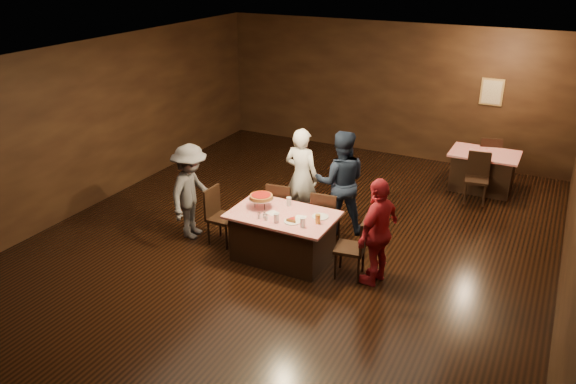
{
  "coord_description": "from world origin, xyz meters",
  "views": [
    {
      "loc": [
        3.63,
        -7.25,
        4.47
      ],
      "look_at": [
        0.04,
        -0.18,
        1.0
      ],
      "focal_mm": 35.0,
      "sensor_mm": 36.0,
      "label": 1
    }
  ],
  "objects_px": {
    "plate_empty": "(320,217)",
    "glass_back": "(289,202)",
    "pizza_stand": "(261,197)",
    "glass_front_right": "(303,222)",
    "chair_back_near": "(477,179)",
    "glass_amber": "(318,219)",
    "diner_red_shirt": "(378,232)",
    "chair_far_right": "(326,217)",
    "chair_far_left": "(282,208)",
    "diner_grey_knit": "(191,192)",
    "diner_white_jacket": "(302,177)",
    "main_table": "(283,236)",
    "back_table": "(482,171)",
    "diner_navy_hoodie": "(341,182)",
    "chair_end_right": "(350,247)",
    "glass_front_left": "(276,218)",
    "chair_back_far": "(488,158)",
    "chair_end_left": "(222,217)"
  },
  "relations": [
    {
      "from": "chair_end_left",
      "to": "pizza_stand",
      "type": "xyz_separation_m",
      "value": [
        0.7,
        0.05,
        0.48
      ]
    },
    {
      "from": "plate_empty",
      "to": "diner_grey_knit",
      "type": "bearing_deg",
      "value": -176.0
    },
    {
      "from": "back_table",
      "to": "plate_empty",
      "type": "height_order",
      "value": "plate_empty"
    },
    {
      "from": "pizza_stand",
      "to": "diner_grey_knit",
      "type": "bearing_deg",
      "value": -177.49
    },
    {
      "from": "main_table",
      "to": "glass_front_right",
      "type": "relative_size",
      "value": 11.43
    },
    {
      "from": "main_table",
      "to": "diner_navy_hoodie",
      "type": "xyz_separation_m",
      "value": [
        0.41,
        1.29,
        0.5
      ]
    },
    {
      "from": "diner_navy_hoodie",
      "to": "main_table",
      "type": "bearing_deg",
      "value": 47.99
    },
    {
      "from": "chair_far_left",
      "to": "chair_end_right",
      "type": "bearing_deg",
      "value": 146.98
    },
    {
      "from": "plate_empty",
      "to": "chair_far_right",
      "type": "bearing_deg",
      "value": 104.04
    },
    {
      "from": "back_table",
      "to": "diner_navy_hoodie",
      "type": "distance_m",
      "value": 3.52
    },
    {
      "from": "glass_front_left",
      "to": "glass_amber",
      "type": "relative_size",
      "value": 1.0
    },
    {
      "from": "pizza_stand",
      "to": "glass_back",
      "type": "xyz_separation_m",
      "value": [
        0.35,
        0.25,
        -0.11
      ]
    },
    {
      "from": "back_table",
      "to": "chair_back_near",
      "type": "relative_size",
      "value": 1.37
    },
    {
      "from": "chair_back_far",
      "to": "diner_red_shirt",
      "type": "xyz_separation_m",
      "value": [
        -0.79,
        -4.8,
        0.33
      ]
    },
    {
      "from": "pizza_stand",
      "to": "glass_amber",
      "type": "xyz_separation_m",
      "value": [
        1.0,
        -0.1,
        -0.11
      ]
    },
    {
      "from": "diner_grey_knit",
      "to": "glass_front_left",
      "type": "bearing_deg",
      "value": -106.21
    },
    {
      "from": "chair_far_right",
      "to": "pizza_stand",
      "type": "relative_size",
      "value": 2.5
    },
    {
      "from": "chair_far_right",
      "to": "chair_back_far",
      "type": "height_order",
      "value": "same"
    },
    {
      "from": "chair_far_right",
      "to": "plate_empty",
      "type": "xyz_separation_m",
      "value": [
        0.15,
        -0.6,
        0.3
      ]
    },
    {
      "from": "diner_red_shirt",
      "to": "diner_grey_knit",
      "type": "bearing_deg",
      "value": -77.03
    },
    {
      "from": "main_table",
      "to": "glass_amber",
      "type": "height_order",
      "value": "glass_amber"
    },
    {
      "from": "main_table",
      "to": "chair_back_far",
      "type": "distance_m",
      "value": 5.34
    },
    {
      "from": "glass_front_right",
      "to": "glass_back",
      "type": "distance_m",
      "value": 0.74
    },
    {
      "from": "plate_empty",
      "to": "glass_back",
      "type": "relative_size",
      "value": 1.79
    },
    {
      "from": "diner_white_jacket",
      "to": "glass_amber",
      "type": "distance_m",
      "value": 1.6
    },
    {
      "from": "back_table",
      "to": "diner_grey_knit",
      "type": "height_order",
      "value": "diner_grey_knit"
    },
    {
      "from": "chair_far_right",
      "to": "glass_front_left",
      "type": "xyz_separation_m",
      "value": [
        -0.35,
        -1.05,
        0.37
      ]
    },
    {
      "from": "chair_back_far",
      "to": "glass_front_left",
      "type": "height_order",
      "value": "chair_back_far"
    },
    {
      "from": "diner_navy_hoodie",
      "to": "glass_back",
      "type": "xyz_separation_m",
      "value": [
        -0.46,
        -0.99,
        -0.05
      ]
    },
    {
      "from": "chair_far_left",
      "to": "glass_front_right",
      "type": "bearing_deg",
      "value": 123.91
    },
    {
      "from": "chair_far_left",
      "to": "glass_front_right",
      "type": "height_order",
      "value": "chair_far_left"
    },
    {
      "from": "chair_back_far",
      "to": "diner_white_jacket",
      "type": "bearing_deg",
      "value": 39.63
    },
    {
      "from": "main_table",
      "to": "chair_far_left",
      "type": "height_order",
      "value": "chair_far_left"
    },
    {
      "from": "chair_back_near",
      "to": "diner_white_jacket",
      "type": "xyz_separation_m",
      "value": [
        -2.58,
        -2.26,
        0.39
      ]
    },
    {
      "from": "diner_red_shirt",
      "to": "chair_far_right",
      "type": "bearing_deg",
      "value": -111.11
    },
    {
      "from": "chair_back_near",
      "to": "chair_back_far",
      "type": "bearing_deg",
      "value": 81.96
    },
    {
      "from": "chair_end_left",
      "to": "diner_red_shirt",
      "type": "relative_size",
      "value": 0.59
    },
    {
      "from": "diner_white_jacket",
      "to": "pizza_stand",
      "type": "xyz_separation_m",
      "value": [
        -0.1,
        -1.22,
        0.09
      ]
    },
    {
      "from": "chair_end_left",
      "to": "chair_back_near",
      "type": "bearing_deg",
      "value": -43.62
    },
    {
      "from": "chair_end_left",
      "to": "glass_front_right",
      "type": "bearing_deg",
      "value": -99.06
    },
    {
      "from": "chair_end_right",
      "to": "glass_front_right",
      "type": "distance_m",
      "value": 0.79
    },
    {
      "from": "chair_far_left",
      "to": "diner_grey_knit",
      "type": "relative_size",
      "value": 0.59
    },
    {
      "from": "chair_far_left",
      "to": "diner_navy_hoodie",
      "type": "distance_m",
      "value": 1.06
    },
    {
      "from": "chair_end_right",
      "to": "glass_front_left",
      "type": "xyz_separation_m",
      "value": [
        -1.05,
        -0.3,
        0.37
      ]
    },
    {
      "from": "pizza_stand",
      "to": "glass_front_right",
      "type": "height_order",
      "value": "pizza_stand"
    },
    {
      "from": "chair_back_near",
      "to": "glass_amber",
      "type": "height_order",
      "value": "chair_back_near"
    },
    {
      "from": "chair_end_right",
      "to": "diner_grey_knit",
      "type": "height_order",
      "value": "diner_grey_knit"
    },
    {
      "from": "chair_far_left",
      "to": "glass_amber",
      "type": "height_order",
      "value": "chair_far_left"
    },
    {
      "from": "chair_end_left",
      "to": "diner_white_jacket",
      "type": "distance_m",
      "value": 1.55
    },
    {
      "from": "diner_white_jacket",
      "to": "glass_amber",
      "type": "height_order",
      "value": "diner_white_jacket"
    }
  ]
}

